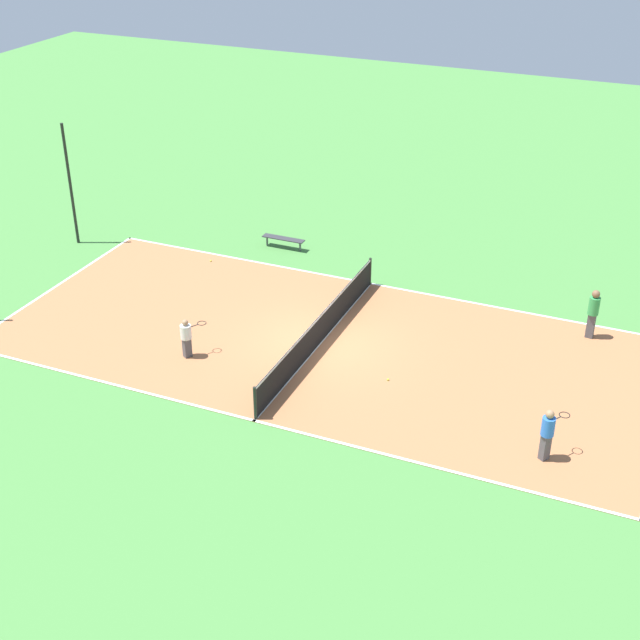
# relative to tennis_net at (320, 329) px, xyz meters

# --- Properties ---
(ground_plane) EXTENTS (80.00, 80.00, 0.00)m
(ground_plane) POSITION_rel_tennis_net_xyz_m (0.00, 0.00, -0.58)
(ground_plane) COLOR #47843D
(court_surface) EXTENTS (9.81, 21.70, 0.02)m
(court_surface) POSITION_rel_tennis_net_xyz_m (0.00, 0.00, -0.57)
(court_surface) COLOR #AD6B42
(court_surface) RESTS_ON ground_plane
(tennis_net) EXTENTS (9.61, 0.10, 1.09)m
(tennis_net) POSITION_rel_tennis_net_xyz_m (0.00, 0.00, 0.00)
(tennis_net) COLOR black
(tennis_net) RESTS_ON court_surface
(bench) EXTENTS (0.36, 1.80, 0.45)m
(bench) POSITION_rel_tennis_net_xyz_m (6.54, 4.44, -0.18)
(bench) COLOR #333338
(bench) RESTS_ON ground_plane
(player_near_blue) EXTENTS (0.96, 0.79, 1.59)m
(player_near_blue) POSITION_rel_tennis_net_xyz_m (-3.32, -8.08, 0.35)
(player_near_blue) COLOR #4C4C51
(player_near_blue) RESTS_ON court_surface
(player_far_white) EXTENTS (0.97, 0.75, 1.36)m
(player_far_white) POSITION_rel_tennis_net_xyz_m (-2.48, 3.62, 0.21)
(player_far_white) COLOR #4C4C51
(player_far_white) RESTS_ON court_surface
(player_far_green) EXTENTS (0.39, 0.39, 1.76)m
(player_far_green) POSITION_rel_tennis_net_xyz_m (3.97, -8.21, 0.46)
(player_far_green) COLOR #4C4C51
(player_far_green) RESTS_ON court_surface
(tennis_ball_near_net) EXTENTS (0.07, 0.07, 0.07)m
(tennis_ball_near_net) POSITION_rel_tennis_net_xyz_m (-1.29, -2.86, -0.52)
(tennis_ball_near_net) COLOR #CCE033
(tennis_ball_near_net) RESTS_ON court_surface
(tennis_ball_right_alley) EXTENTS (0.07, 0.07, 0.07)m
(tennis_ball_right_alley) POSITION_rel_tennis_net_xyz_m (4.16, 6.52, -0.52)
(tennis_ball_right_alley) COLOR #CCE033
(tennis_ball_right_alley) RESTS_ON court_surface
(fence_post_back_right) EXTENTS (0.12, 0.12, 5.07)m
(fence_post_back_right) POSITION_rel_tennis_net_xyz_m (3.67, 12.54, 1.96)
(fence_post_back_right) COLOR black
(fence_post_back_right) RESTS_ON ground_plane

